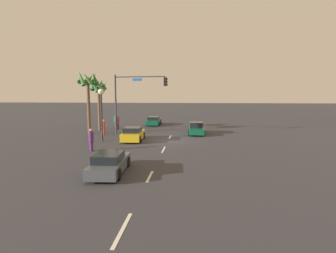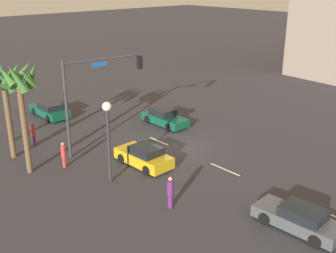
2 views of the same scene
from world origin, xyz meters
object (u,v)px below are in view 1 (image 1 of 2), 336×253
(streetlamp, at_px, (101,104))
(pedestrian_1, at_px, (104,127))
(pedestrian_0, at_px, (118,122))
(palm_tree_0, at_px, (98,90))
(pedestrian_2, at_px, (115,121))
(pedestrian_3, at_px, (91,139))
(car_2, at_px, (133,134))
(car_0, at_px, (110,163))
(car_1, at_px, (196,129))
(car_3, at_px, (154,121))
(palm_tree_1, at_px, (88,84))
(traffic_signal, at_px, (132,94))

(streetlamp, relative_size, pedestrian_1, 2.91)
(pedestrian_0, bearing_deg, palm_tree_0, 120.16)
(pedestrian_1, xyz_separation_m, pedestrian_2, (6.86, 0.67, -0.02))
(pedestrian_2, height_order, pedestrian_3, pedestrian_3)
(pedestrian_1, bearing_deg, streetlamp, -163.69)
(car_2, xyz_separation_m, pedestrian_0, (8.27, 3.85, 0.30))
(pedestrian_2, bearing_deg, pedestrian_3, -170.85)
(car_0, height_order, streetlamp, streetlamp)
(pedestrian_2, bearing_deg, car_1, -114.62)
(car_3, xyz_separation_m, pedestrian_2, (-3.38, 4.90, 0.32))
(pedestrian_2, bearing_deg, pedestrian_1, -174.41)
(pedestrian_2, distance_m, palm_tree_1, 7.82)
(pedestrian_1, relative_size, palm_tree_0, 0.27)
(car_1, relative_size, car_3, 0.97)
(pedestrian_1, bearing_deg, pedestrian_0, -2.76)
(car_3, distance_m, pedestrian_2, 5.96)
(car_2, bearing_deg, palm_tree_0, 40.04)
(car_2, relative_size, traffic_signal, 0.62)
(car_3, distance_m, palm_tree_0, 9.95)
(car_0, height_order, car_3, car_3)
(traffic_signal, height_order, palm_tree_1, palm_tree_1)
(car_1, xyz_separation_m, car_2, (-5.07, 6.30, 0.01))
(car_3, distance_m, streetlamp, 14.64)
(car_3, bearing_deg, car_2, 179.43)
(streetlamp, height_order, pedestrian_2, streetlamp)
(traffic_signal, xyz_separation_m, pedestrian_3, (-9.33, 1.34, -3.67))
(car_3, height_order, pedestrian_1, pedestrian_1)
(car_0, xyz_separation_m, pedestrian_1, (14.15, 5.12, 0.35))
(car_3, relative_size, pedestrian_2, 2.52)
(traffic_signal, height_order, pedestrian_2, traffic_signal)
(car_0, distance_m, palm_tree_1, 17.35)
(car_3, bearing_deg, palm_tree_1, 146.56)
(car_3, height_order, pedestrian_0, pedestrian_0)
(car_1, height_order, car_3, car_1)
(pedestrian_2, bearing_deg, streetlamp, -170.55)
(car_3, distance_m, palm_tree_1, 12.39)
(streetlamp, relative_size, palm_tree_1, 0.70)
(car_0, height_order, palm_tree_0, palm_tree_0)
(car_2, relative_size, pedestrian_1, 2.38)
(car_1, bearing_deg, car_2, 128.81)
(pedestrian_2, xyz_separation_m, palm_tree_1, (-6.04, 1.32, 4.78))
(palm_tree_1, bearing_deg, pedestrian_3, -157.67)
(pedestrian_1, relative_size, palm_tree_1, 0.24)
(pedestrian_0, bearing_deg, pedestrian_3, -173.42)
(streetlamp, xyz_separation_m, pedestrian_0, (8.71, 0.85, -2.72))
(pedestrian_1, height_order, pedestrian_3, pedestrian_3)
(car_0, bearing_deg, traffic_signal, 7.53)
(car_3, relative_size, streetlamp, 0.87)
(palm_tree_0, bearing_deg, pedestrian_2, -20.76)
(traffic_signal, bearing_deg, car_1, -83.40)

